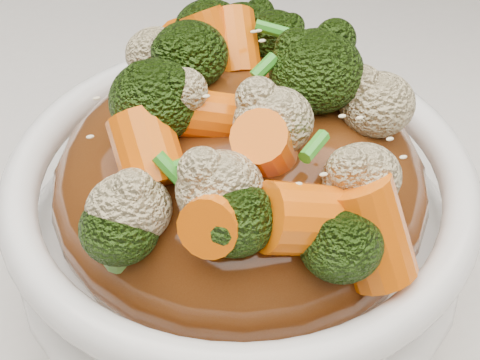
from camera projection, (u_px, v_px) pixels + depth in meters
name	position (u px, v px, depth m)	size (l,w,h in m)	color
tablecloth	(166.00, 326.00, 0.42)	(1.20, 0.80, 0.04)	silver
bowl	(240.00, 229.00, 0.39)	(0.23, 0.23, 0.09)	white
sauce_base	(240.00, 185.00, 0.36)	(0.18, 0.18, 0.10)	#56290E
carrots	(240.00, 73.00, 0.32)	(0.18, 0.18, 0.05)	#EC6207
broccoli	(240.00, 75.00, 0.32)	(0.18, 0.18, 0.05)	black
cauliflower	(240.00, 79.00, 0.32)	(0.18, 0.18, 0.04)	#CDBD8C
scallions	(240.00, 71.00, 0.32)	(0.14, 0.14, 0.02)	#2E8D20
sesame_seeds	(240.00, 71.00, 0.32)	(0.17, 0.17, 0.01)	beige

